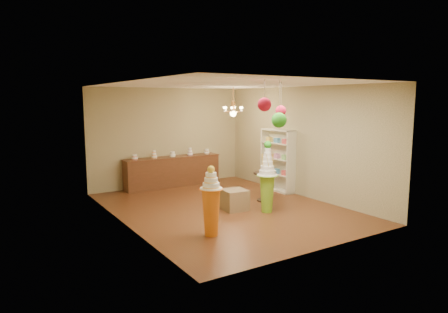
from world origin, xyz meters
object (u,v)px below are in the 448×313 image
pedestal_green (267,184)px  pedestal_orange (211,206)px  sideboard (173,171)px  round_table (265,183)px

pedestal_green → pedestal_orange: bearing=-159.7°
sideboard → pedestal_orange: bearing=-106.0°
round_table → pedestal_green: bearing=-125.2°
pedestal_orange → pedestal_green: bearing=20.3°
pedestal_green → sideboard: (-0.66, 3.80, -0.19)m
pedestal_green → sideboard: size_ratio=0.56×
pedestal_green → pedestal_orange: 2.09m
sideboard → round_table: sideboard is taller
pedestal_orange → round_table: (2.56, 1.58, -0.09)m
pedestal_orange → sideboard: 4.71m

